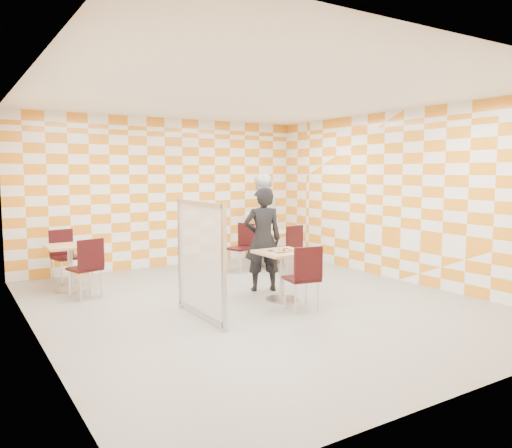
{
  "coord_description": "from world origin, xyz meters",
  "views": [
    {
      "loc": [
        -3.83,
        -6.07,
        1.93
      ],
      "look_at": [
        0.1,
        0.2,
        1.15
      ],
      "focal_mm": 35.0,
      "sensor_mm": 36.0,
      "label": 1
    }
  ],
  "objects_px": {
    "man_white": "(261,219)",
    "second_table": "(273,243)",
    "chair_empty_near": "(88,263)",
    "partition": "(200,259)",
    "chair_empty_far": "(64,252)",
    "man_dark": "(263,239)",
    "soda_bottle": "(274,226)",
    "empty_table": "(70,260)",
    "main_table": "(282,267)",
    "chair_second_side": "(243,243)",
    "sport_bottle": "(263,227)",
    "chair_main_front": "(305,273)",
    "chair_second_front": "(290,245)"
  },
  "relations": [
    {
      "from": "main_table",
      "to": "chair_second_side",
      "type": "height_order",
      "value": "chair_second_side"
    },
    {
      "from": "chair_empty_near",
      "to": "man_dark",
      "type": "distance_m",
      "value": 2.73
    },
    {
      "from": "man_white",
      "to": "second_table",
      "type": "bearing_deg",
      "value": 73.77
    },
    {
      "from": "chair_second_front",
      "to": "man_white",
      "type": "distance_m",
      "value": 1.25
    },
    {
      "from": "chair_empty_near",
      "to": "man_dark",
      "type": "height_order",
      "value": "man_dark"
    },
    {
      "from": "chair_main_front",
      "to": "man_dark",
      "type": "xyz_separation_m",
      "value": [
        0.21,
        1.38,
        0.3
      ]
    },
    {
      "from": "chair_second_side",
      "to": "chair_empty_far",
      "type": "relative_size",
      "value": 1.0
    },
    {
      "from": "chair_empty_far",
      "to": "sport_bottle",
      "type": "xyz_separation_m",
      "value": [
        3.6,
        -0.8,
        0.29
      ]
    },
    {
      "from": "man_dark",
      "to": "sport_bottle",
      "type": "distance_m",
      "value": 1.81
    },
    {
      "from": "second_table",
      "to": "chair_empty_near",
      "type": "xyz_separation_m",
      "value": [
        -3.72,
        -0.47,
        0.04
      ]
    },
    {
      "from": "chair_main_front",
      "to": "sport_bottle",
      "type": "relative_size",
      "value": 4.62
    },
    {
      "from": "chair_second_front",
      "to": "chair_second_side",
      "type": "height_order",
      "value": "same"
    },
    {
      "from": "partition",
      "to": "soda_bottle",
      "type": "relative_size",
      "value": 6.74
    },
    {
      "from": "main_table",
      "to": "chair_second_side",
      "type": "xyz_separation_m",
      "value": [
        0.65,
        2.26,
        0.04
      ]
    },
    {
      "from": "chair_second_front",
      "to": "chair_empty_near",
      "type": "bearing_deg",
      "value": 178.15
    },
    {
      "from": "chair_empty_far",
      "to": "second_table",
      "type": "bearing_deg",
      "value": -13.12
    },
    {
      "from": "chair_empty_near",
      "to": "chair_empty_far",
      "type": "distance_m",
      "value": 1.36
    },
    {
      "from": "chair_main_front",
      "to": "partition",
      "type": "bearing_deg",
      "value": 159.22
    },
    {
      "from": "chair_second_front",
      "to": "chair_empty_near",
      "type": "xyz_separation_m",
      "value": [
        -3.7,
        0.12,
        0.0
      ]
    },
    {
      "from": "sport_bottle",
      "to": "man_dark",
      "type": "bearing_deg",
      "value": -122.93
    },
    {
      "from": "partition",
      "to": "chair_empty_far",
      "type": "bearing_deg",
      "value": 108.66
    },
    {
      "from": "empty_table",
      "to": "man_dark",
      "type": "distance_m",
      "value": 3.14
    },
    {
      "from": "chair_main_front",
      "to": "sport_bottle",
      "type": "height_order",
      "value": "sport_bottle"
    },
    {
      "from": "chair_empty_far",
      "to": "man_dark",
      "type": "height_order",
      "value": "man_dark"
    },
    {
      "from": "chair_second_side",
      "to": "partition",
      "type": "distance_m",
      "value": 3.23
    },
    {
      "from": "chair_second_side",
      "to": "man_dark",
      "type": "height_order",
      "value": "man_dark"
    },
    {
      "from": "chair_empty_far",
      "to": "partition",
      "type": "bearing_deg",
      "value": -71.34
    },
    {
      "from": "main_table",
      "to": "empty_table",
      "type": "xyz_separation_m",
      "value": [
        -2.55,
        2.34,
        0.0
      ]
    },
    {
      "from": "second_table",
      "to": "partition",
      "type": "distance_m",
      "value": 3.57
    },
    {
      "from": "chair_empty_far",
      "to": "man_dark",
      "type": "relative_size",
      "value": 0.55
    },
    {
      "from": "chair_empty_far",
      "to": "man_white",
      "type": "height_order",
      "value": "man_white"
    },
    {
      "from": "man_white",
      "to": "soda_bottle",
      "type": "xyz_separation_m",
      "value": [
        -0.02,
        -0.52,
        -0.09
      ]
    },
    {
      "from": "chair_main_front",
      "to": "chair_second_side",
      "type": "distance_m",
      "value": 3.05
    },
    {
      "from": "chair_empty_near",
      "to": "sport_bottle",
      "type": "bearing_deg",
      "value": 9.06
    },
    {
      "from": "second_table",
      "to": "chair_empty_near",
      "type": "relative_size",
      "value": 0.81
    },
    {
      "from": "chair_empty_far",
      "to": "chair_second_side",
      "type": "bearing_deg",
      "value": -13.23
    },
    {
      "from": "second_table",
      "to": "chair_main_front",
      "type": "distance_m",
      "value": 3.13
    },
    {
      "from": "main_table",
      "to": "man_white",
      "type": "xyz_separation_m",
      "value": [
        1.36,
        2.71,
        0.43
      ]
    },
    {
      "from": "sport_bottle",
      "to": "main_table",
      "type": "bearing_deg",
      "value": -116.13
    },
    {
      "from": "empty_table",
      "to": "sport_bottle",
      "type": "xyz_separation_m",
      "value": [
        3.64,
        -0.13,
        0.33
      ]
    },
    {
      "from": "man_dark",
      "to": "soda_bottle",
      "type": "distance_m",
      "value": 1.95
    },
    {
      "from": "chair_empty_near",
      "to": "man_white",
      "type": "height_order",
      "value": "man_white"
    },
    {
      "from": "soda_bottle",
      "to": "partition",
      "type": "bearing_deg",
      "value": -139.46
    },
    {
      "from": "chair_second_side",
      "to": "partition",
      "type": "height_order",
      "value": "partition"
    },
    {
      "from": "chair_main_front",
      "to": "soda_bottle",
      "type": "relative_size",
      "value": 4.02
    },
    {
      "from": "main_table",
      "to": "partition",
      "type": "xyz_separation_m",
      "value": [
        -1.44,
        -0.18,
        0.28
      ]
    },
    {
      "from": "man_dark",
      "to": "soda_bottle",
      "type": "xyz_separation_m",
      "value": [
        1.24,
        1.5,
        0.01
      ]
    },
    {
      "from": "second_table",
      "to": "partition",
      "type": "xyz_separation_m",
      "value": [
        -2.71,
        -2.31,
        0.28
      ]
    },
    {
      "from": "man_white",
      "to": "main_table",
      "type": "bearing_deg",
      "value": 54.92
    },
    {
      "from": "second_table",
      "to": "chair_empty_near",
      "type": "distance_m",
      "value": 3.75
    }
  ]
}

